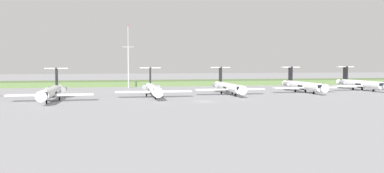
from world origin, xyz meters
TOP-DOWN VIEW (x-y plane):
  - ground_plane at (0.00, 30.00)m, footprint 500.00×500.00m
  - grass_berm at (0.00, 79.69)m, footprint 320.00×20.00m
  - regional_jet_second at (-40.92, 9.17)m, footprint 22.81×31.00m
  - regional_jet_third at (-12.39, 16.32)m, footprint 22.81×31.00m
  - regional_jet_fourth at (12.87, 21.84)m, footprint 22.81×31.00m
  - regional_jet_fifth at (41.04, 25.81)m, footprint 22.81×31.00m
  - regional_jet_sixth at (67.56, 32.28)m, footprint 22.81×31.00m
  - antenna_mast at (-18.55, 60.20)m, footprint 4.40×0.50m

SIDE VIEW (x-z plane):
  - ground_plane at x=0.00m, z-range 0.00..0.00m
  - grass_berm at x=0.00m, z-range 0.00..2.18m
  - regional_jet_second at x=-40.92m, z-range -1.96..7.04m
  - regional_jet_third at x=-12.39m, z-range -1.96..7.04m
  - regional_jet_fourth at x=12.87m, z-range -1.96..7.04m
  - regional_jet_fifth at x=41.04m, z-range -1.96..7.04m
  - regional_jet_sixth at x=67.56m, z-range -1.96..7.04m
  - antenna_mast at x=-18.55m, z-range -2.23..23.54m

